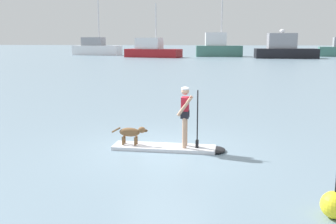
{
  "coord_description": "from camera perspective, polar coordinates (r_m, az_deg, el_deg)",
  "views": [
    {
      "loc": [
        1.36,
        -10.57,
        3.1
      ],
      "look_at": [
        0.0,
        1.0,
        0.9
      ],
      "focal_mm": 41.14,
      "sensor_mm": 36.0,
      "label": 1
    }
  ],
  "objects": [
    {
      "name": "moored_boat_center",
      "position": [
        79.38,
        -10.57,
        9.28
      ],
      "size": [
        10.15,
        4.7,
        11.74
      ],
      "color": "white",
      "rests_on": "ground_plane"
    },
    {
      "name": "person_paddler",
      "position": [
        10.76,
        2.62,
        -0.05
      ],
      "size": [
        0.61,
        0.49,
        1.71
      ],
      "color": "tan",
      "rests_on": "paddleboard"
    },
    {
      "name": "paddleboard",
      "position": [
        11.05,
        0.55,
        -5.33
      ],
      "size": [
        3.25,
        0.84,
        0.1
      ],
      "color": "silver",
      "rests_on": "ground_plane"
    },
    {
      "name": "marker_buoy",
      "position": [
        7.54,
        23.43,
        -12.49
      ],
      "size": [
        0.48,
        0.48,
        0.98
      ],
      "color": "yellow",
      "rests_on": "ground_plane"
    },
    {
      "name": "dog",
      "position": [
        11.17,
        -5.45,
        -3.05
      ],
      "size": [
        1.07,
        0.24,
        0.53
      ],
      "color": "brown",
      "rests_on": "paddleboard"
    },
    {
      "name": "moored_boat_far_starboard",
      "position": [
        67.83,
        16.87,
        8.93
      ],
      "size": [
        10.21,
        3.6,
        4.78
      ],
      "color": "black",
      "rests_on": "ground_plane"
    },
    {
      "name": "ground_plane",
      "position": [
        11.1,
        -0.6,
        -5.53
      ],
      "size": [
        400.0,
        400.0,
        0.0
      ],
      "primitive_type": "plane",
      "color": "gray"
    },
    {
      "name": "moored_boat_far_port",
      "position": [
        72.33,
        7.4,
        9.46
      ],
      "size": [
        8.57,
        4.01,
        10.8
      ],
      "color": "#3F7266",
      "rests_on": "ground_plane"
    },
    {
      "name": "moored_boat_starboard",
      "position": [
        68.58,
        -2.38,
        9.17
      ],
      "size": [
        10.27,
        5.85,
        9.25
      ],
      "color": "maroon",
      "rests_on": "ground_plane"
    }
  ]
}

